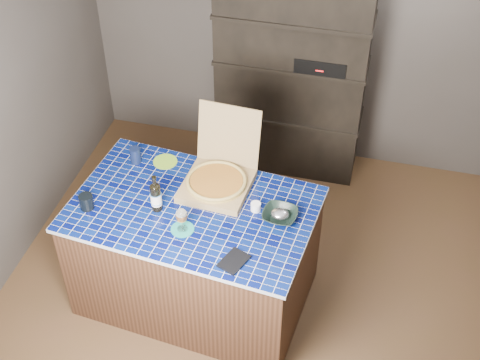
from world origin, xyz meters
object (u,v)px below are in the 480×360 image
(wine_glass, at_px, (181,216))
(mead_bottle, at_px, (156,197))
(pizza_box, at_px, (218,178))
(bowl, at_px, (280,215))
(kitchen_island, at_px, (195,253))
(dvd_case, at_px, (234,261))

(wine_glass, bearing_deg, mead_bottle, 147.18)
(pizza_box, bearing_deg, bowl, -19.71)
(mead_bottle, relative_size, bowl, 1.24)
(kitchen_island, distance_m, wine_glass, 0.59)
(kitchen_island, xyz_separation_m, wine_glass, (-0.00, -0.21, 0.55))
(pizza_box, relative_size, dvd_case, 3.08)
(dvd_case, bearing_deg, wine_glass, 175.65)
(pizza_box, distance_m, bowl, 0.51)
(kitchen_island, xyz_separation_m, dvd_case, (0.38, -0.39, 0.44))
(kitchen_island, distance_m, dvd_case, 0.70)
(wine_glass, relative_size, dvd_case, 0.92)
(kitchen_island, relative_size, dvd_case, 9.16)
(mead_bottle, xyz_separation_m, bowl, (0.79, 0.11, -0.08))
(pizza_box, height_order, wine_glass, pizza_box)
(wine_glass, xyz_separation_m, dvd_case, (0.38, -0.18, -0.11))
(wine_glass, bearing_deg, bowl, 23.27)
(kitchen_island, height_order, dvd_case, dvd_case)
(mead_bottle, height_order, bowl, mead_bottle)
(kitchen_island, distance_m, pizza_box, 0.56)
(bowl, bearing_deg, wine_glass, -156.73)
(mead_bottle, bearing_deg, dvd_case, -28.45)
(pizza_box, height_order, mead_bottle, pizza_box)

